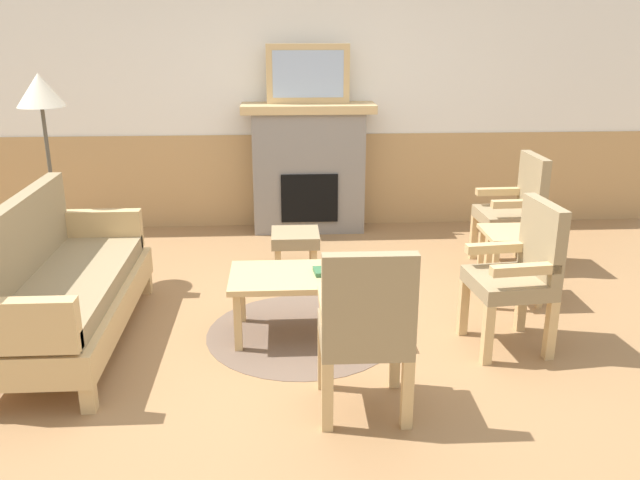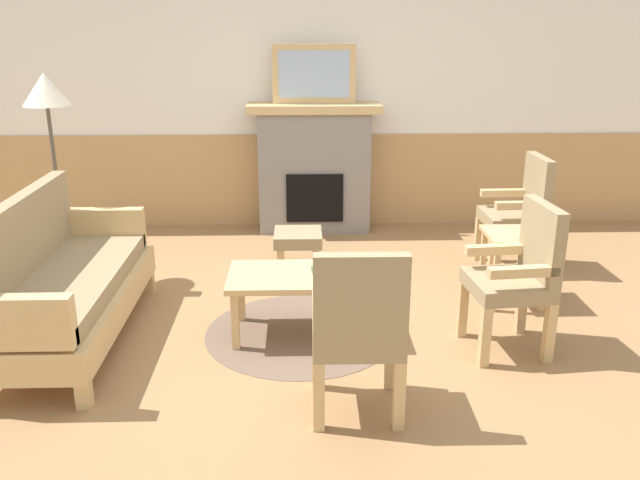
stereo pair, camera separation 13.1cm
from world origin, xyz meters
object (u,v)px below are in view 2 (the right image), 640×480
(framed_picture, at_px, (314,74))
(coffee_table, at_px, (300,281))
(couch, at_px, (64,285))
(floor_lamp_by_couch, at_px, (47,103))
(book_on_table, at_px, (326,271))
(fireplace, at_px, (314,167))
(side_table, at_px, (514,248))
(armchair_near_fireplace, at_px, (521,208))
(armchair_by_window_left, at_px, (520,271))
(footstool, at_px, (298,240))
(armchair_front_left, at_px, (358,325))

(framed_picture, distance_m, coffee_table, 2.66)
(couch, relative_size, floor_lamp_by_couch, 1.07)
(book_on_table, distance_m, floor_lamp_by_couch, 2.57)
(fireplace, bearing_deg, side_table, -52.00)
(couch, height_order, armchair_near_fireplace, same)
(fireplace, bearing_deg, armchair_by_window_left, -64.50)
(couch, relative_size, coffee_table, 1.88)
(couch, bearing_deg, coffee_table, 1.87)
(floor_lamp_by_couch, bearing_deg, framed_picture, 31.92)
(fireplace, xyz_separation_m, book_on_table, (0.03, -2.38, -0.20))
(side_table, bearing_deg, footstool, 157.64)
(book_on_table, distance_m, armchair_front_left, 1.02)
(framed_picture, xyz_separation_m, book_on_table, (0.03, -2.38, -1.10))
(framed_picture, relative_size, armchair_by_window_left, 0.82)
(fireplace, xyz_separation_m, armchair_by_window_left, (1.26, -2.63, -0.11))
(armchair_front_left, height_order, floor_lamp_by_couch, floor_lamp_by_couch)
(coffee_table, bearing_deg, armchair_by_window_left, -10.19)
(couch, relative_size, armchair_by_window_left, 1.84)
(footstool, xyz_separation_m, armchair_by_window_left, (1.42, -1.43, 0.25))
(book_on_table, height_order, armchair_by_window_left, armchair_by_window_left)
(fireplace, bearing_deg, armchair_near_fireplace, -33.62)
(fireplace, xyz_separation_m, floor_lamp_by_couch, (-2.08, -1.30, 0.80))
(framed_picture, height_order, coffee_table, framed_picture)
(couch, distance_m, armchair_by_window_left, 2.97)
(framed_picture, relative_size, couch, 0.44)
(armchair_by_window_left, relative_size, floor_lamp_by_couch, 0.58)
(book_on_table, relative_size, armchair_near_fireplace, 0.19)
(framed_picture, distance_m, couch, 3.19)
(armchair_front_left, xyz_separation_m, side_table, (1.30, 1.51, -0.10))
(armchair_front_left, xyz_separation_m, floor_lamp_by_couch, (-2.25, 2.09, 0.91))
(footstool, bearing_deg, couch, -141.51)
(book_on_table, xyz_separation_m, side_table, (1.43, 0.50, -0.02))
(fireplace, relative_size, armchair_front_left, 1.33)
(book_on_table, xyz_separation_m, armchair_by_window_left, (1.22, -0.26, 0.08))
(footstool, bearing_deg, side_table, -22.36)
(framed_picture, distance_m, armchair_front_left, 3.54)
(armchair_by_window_left, xyz_separation_m, armchair_front_left, (-1.09, -0.75, 0.00))
(coffee_table, relative_size, armchair_near_fireplace, 0.98)
(fireplace, xyz_separation_m, armchair_front_left, (0.16, -3.38, -0.11))
(fireplace, xyz_separation_m, framed_picture, (0.00, 0.00, 0.91))
(fireplace, relative_size, armchair_by_window_left, 1.33)
(armchair_front_left, relative_size, side_table, 1.78)
(fireplace, height_order, coffee_table, fireplace)
(framed_picture, height_order, floor_lamp_by_couch, framed_picture)
(couch, xyz_separation_m, armchair_by_window_left, (2.96, -0.20, 0.14))
(couch, bearing_deg, book_on_table, 1.81)
(armchair_front_left, distance_m, floor_lamp_by_couch, 3.20)
(couch, bearing_deg, fireplace, 54.95)
(framed_picture, bearing_deg, fireplace, -90.00)
(armchair_near_fireplace, bearing_deg, book_on_table, -144.31)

